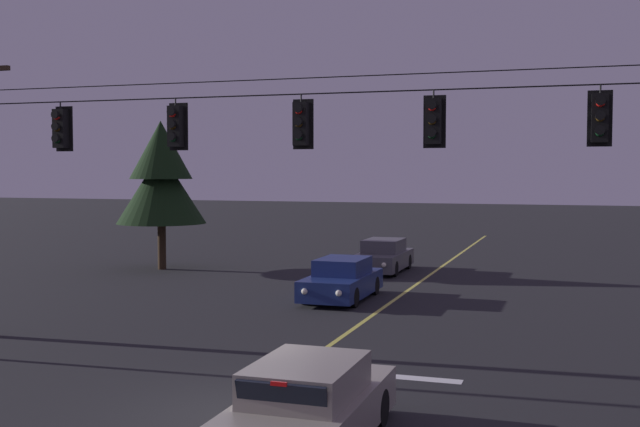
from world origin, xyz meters
The scene contains 13 objects.
ground_plane centered at (0.00, 0.00, 0.00)m, with size 180.00×180.00×0.00m, color black.
lane_centre_stripe centered at (0.00, 9.97, 0.00)m, with size 0.14×60.00×0.01m, color #D1C64C.
stop_bar_paint centered at (1.90, 3.37, 0.00)m, with size 3.40×0.36×0.01m, color silver.
signal_span_assembly centered at (0.00, 3.97, 3.87)m, with size 19.55×0.32×7.43m.
traffic_light_leftmost centered at (-6.45, 3.95, 5.37)m, with size 0.48×0.41×1.22m.
traffic_light_left_inner centered at (-3.25, 3.95, 5.37)m, with size 0.48×0.41×1.22m.
traffic_light_centre centered at (-0.11, 3.95, 5.37)m, with size 0.48×0.41×1.22m.
traffic_light_right_inner centered at (2.85, 3.95, 5.37)m, with size 0.48×0.41×1.22m.
traffic_light_rightmost centered at (6.17, 3.95, 5.37)m, with size 0.48×0.41×1.22m.
car_waiting_near_lane centered at (1.85, -1.21, 0.65)m, with size 1.80×4.33×1.39m.
car_oncoming_lead centered at (-1.70, 12.47, 0.65)m, with size 1.80×4.42×1.39m.
car_oncoming_trailing centered at (-2.09, 19.93, 0.65)m, with size 1.80×4.42×1.39m.
tree_verge_near centered at (-11.50, 17.72, 4.03)m, with size 3.89×3.89×6.49m.
Camera 1 is at (5.78, -12.56, 4.33)m, focal length 44.02 mm.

